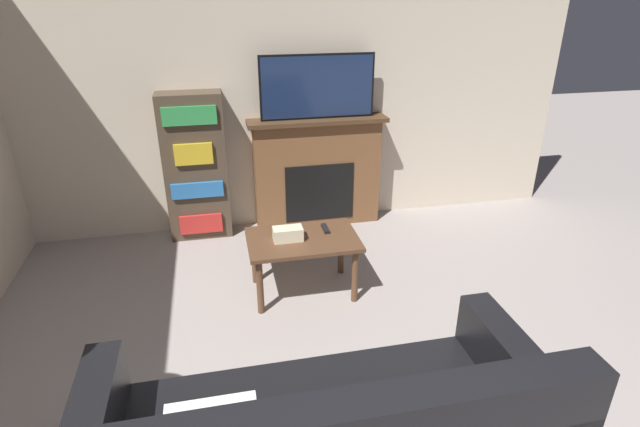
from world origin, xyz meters
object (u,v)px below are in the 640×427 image
(tv, at_px, (318,87))
(coffee_table, at_px, (303,246))
(fireplace, at_px, (317,172))
(bookshelf, at_px, (196,167))

(tv, height_order, coffee_table, tv)
(fireplace, xyz_separation_m, bookshelf, (-1.15, -0.02, 0.14))
(coffee_table, relative_size, bookshelf, 0.61)
(fireplace, bearing_deg, bookshelf, -178.85)
(bookshelf, bearing_deg, fireplace, 1.15)
(fireplace, distance_m, coffee_table, 1.27)
(fireplace, xyz_separation_m, coffee_table, (-0.37, -1.21, -0.14))
(tv, bearing_deg, bookshelf, -179.84)
(coffee_table, bearing_deg, tv, 72.86)
(fireplace, height_order, bookshelf, bookshelf)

